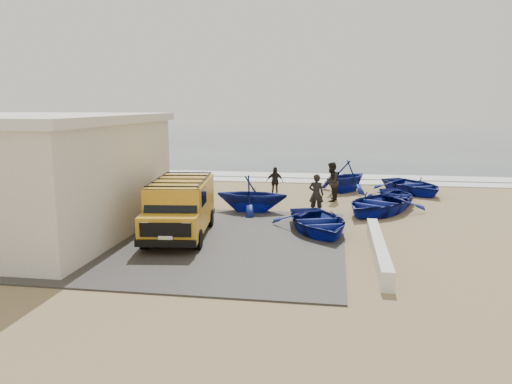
{
  "coord_description": "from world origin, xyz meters",
  "views": [
    {
      "loc": [
        3.63,
        -18.16,
        4.66
      ],
      "look_at": [
        0.52,
        1.2,
        1.2
      ],
      "focal_mm": 35.0,
      "sensor_mm": 36.0,
      "label": 1
    }
  ],
  "objects": [
    {
      "name": "slab",
      "position": [
        -2.0,
        -2.0,
        0.03
      ],
      "size": [
        12.0,
        10.0,
        0.05
      ],
      "primitive_type": "cube",
      "color": "#3A3836",
      "rests_on": "ground"
    },
    {
      "name": "boat_far_left",
      "position": [
        4.17,
        8.7,
        0.85
      ],
      "size": [
        4.17,
        4.25,
        1.7
      ],
      "primitive_type": "imported",
      "rotation": [
        0.0,
        0.0,
        -0.65
      ],
      "color": "navy",
      "rests_on": "ground"
    },
    {
      "name": "surf_wash",
      "position": [
        0.0,
        14.5,
        0.02
      ],
      "size": [
        180.0,
        2.2,
        0.04
      ],
      "primitive_type": "cube",
      "color": "white",
      "rests_on": "ground"
    },
    {
      "name": "boat_near_right",
      "position": [
        5.49,
        3.47,
        0.45
      ],
      "size": [
        4.9,
        5.31,
        0.9
      ],
      "primitive_type": "imported",
      "rotation": [
        0.0,
        0.0,
        -0.55
      ],
      "color": "navy",
      "rests_on": "ground"
    },
    {
      "name": "ocean",
      "position": [
        0.0,
        56.0,
        0.0
      ],
      "size": [
        180.0,
        88.0,
        0.01
      ],
      "primitive_type": "cube",
      "color": "#385166",
      "rests_on": "ground"
    },
    {
      "name": "van",
      "position": [
        -1.76,
        -1.52,
        1.11
      ],
      "size": [
        2.47,
        5.02,
        2.07
      ],
      "rotation": [
        0.0,
        0.0,
        0.13
      ],
      "color": "gold",
      "rests_on": "ground"
    },
    {
      "name": "fisherman_middle",
      "position": [
        3.45,
        5.95,
        0.95
      ],
      "size": [
        0.89,
        1.05,
        1.91
      ],
      "primitive_type": "imported",
      "rotation": [
        0.0,
        0.0,
        -1.76
      ],
      "color": "black",
      "rests_on": "ground"
    },
    {
      "name": "fisherman_back",
      "position": [
        0.58,
        6.88,
        0.76
      ],
      "size": [
        0.96,
        0.63,
        1.51
      ],
      "primitive_type": "imported",
      "rotation": [
        0.0,
        0.0,
        0.33
      ],
      "color": "black",
      "rests_on": "ground"
    },
    {
      "name": "boat_near_left",
      "position": [
        3.02,
        -0.22,
        0.41
      ],
      "size": [
        3.99,
        4.7,
        0.83
      ],
      "primitive_type": "imported",
      "rotation": [
        0.0,
        0.0,
        0.33
      ],
      "color": "navy",
      "rests_on": "ground"
    },
    {
      "name": "surf_line",
      "position": [
        0.0,
        12.0,
        0.03
      ],
      "size": [
        180.0,
        1.6,
        0.06
      ],
      "primitive_type": "cube",
      "color": "white",
      "rests_on": "ground"
    },
    {
      "name": "boat_mid_left",
      "position": [
        0.07,
        2.84,
        0.81
      ],
      "size": [
        3.17,
        2.77,
        1.62
      ],
      "primitive_type": "imported",
      "rotation": [
        0.0,
        0.0,
        1.53
      ],
      "color": "navy",
      "rests_on": "ground"
    },
    {
      "name": "fisherman_front",
      "position": [
        2.85,
        2.87,
        0.87
      ],
      "size": [
        0.68,
        0.49,
        1.75
      ],
      "primitive_type": "imported",
      "rotation": [
        0.0,
        0.0,
        3.03
      ],
      "color": "black",
      "rests_on": "ground"
    },
    {
      "name": "boat_far_right",
      "position": [
        7.68,
        8.8,
        0.43
      ],
      "size": [
        4.6,
        5.08,
        0.86
      ],
      "primitive_type": "imported",
      "rotation": [
        0.0,
        0.0,
        0.5
      ],
      "color": "navy",
      "rests_on": "ground"
    },
    {
      "name": "boat_mid_right",
      "position": [
        6.52,
        6.0,
        0.34
      ],
      "size": [
        2.75,
        3.55,
        0.68
      ],
      "primitive_type": "imported",
      "rotation": [
        0.0,
        0.0,
        0.14
      ],
      "color": "navy",
      "rests_on": "ground"
    },
    {
      "name": "ground",
      "position": [
        0.0,
        0.0,
        0.0
      ],
      "size": [
        160.0,
        160.0,
        0.0
      ],
      "primitive_type": "plane",
      "color": "#917954"
    },
    {
      "name": "parapet",
      "position": [
        5.0,
        -3.0,
        0.28
      ],
      "size": [
        0.35,
        6.0,
        0.55
      ],
      "primitive_type": "cube",
      "color": "silver",
      "rests_on": "ground"
    },
    {
      "name": "building",
      "position": [
        -7.5,
        -2.0,
        2.16
      ],
      "size": [
        8.4,
        9.4,
        4.3
      ],
      "color": "white",
      "rests_on": "ground"
    }
  ]
}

